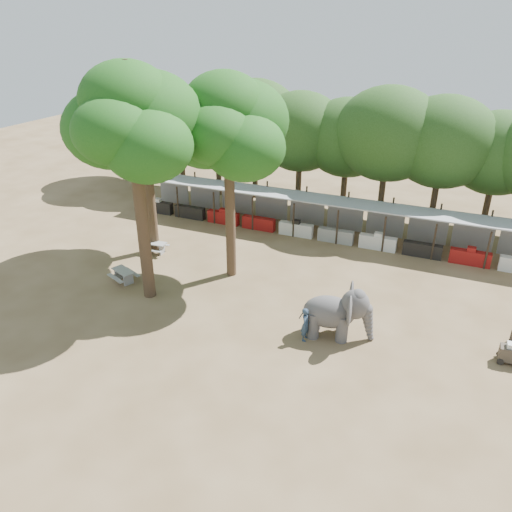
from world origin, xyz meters
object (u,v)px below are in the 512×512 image
at_px(handler, 306,324).
at_px(picnic_table_far, 155,246).
at_px(yard_tree_center, 132,123).
at_px(picnic_table_near, 124,274).
at_px(elephant, 338,312).
at_px(yard_tree_back, 227,127).
at_px(cart_front, 511,353).
at_px(yard_tree_left, 143,121).

bearing_deg(handler, picnic_table_far, 66.67).
bearing_deg(yard_tree_center, picnic_table_near, 165.76).
relative_size(elephant, picnic_table_far, 2.31).
bearing_deg(yard_tree_center, handler, -4.69).
relative_size(elephant, handler, 2.09).
bearing_deg(yard_tree_back, elephant, -27.48).
distance_m(yard_tree_back, handler, 10.97).
height_order(picnic_table_near, cart_front, cart_front).
bearing_deg(picnic_table_near, yard_tree_center, 8.23).
height_order(elephant, picnic_table_near, elephant).
height_order(yard_tree_center, picnic_table_near, yard_tree_center).
xyz_separation_m(yard_tree_center, cart_front, (17.96, 1.13, -8.71)).
xyz_separation_m(yard_tree_left, picnic_table_near, (0.90, -4.47, -7.72)).
xyz_separation_m(yard_tree_back, elephant, (7.45, -3.88, -7.24)).
bearing_deg(yard_tree_left, handler, -25.27).
relative_size(elephant, picnic_table_near, 1.89).
bearing_deg(elephant, cart_front, -2.70).
relative_size(yard_tree_center, picnic_table_far, 7.93).
relative_size(yard_tree_left, elephant, 3.15).
height_order(yard_tree_left, elephant, yard_tree_left).
bearing_deg(elephant, picnic_table_far, 151.18).
bearing_deg(elephant, picnic_table_near, 167.83).
relative_size(yard_tree_back, handler, 6.77).
relative_size(yard_tree_back, elephant, 3.25).
bearing_deg(yard_tree_center, elephant, 0.69).
height_order(yard_tree_back, handler, yard_tree_back).
bearing_deg(picnic_table_far, cart_front, -13.94).
distance_m(yard_tree_center, handler, 12.45).
xyz_separation_m(picnic_table_near, picnic_table_far, (-0.51, 3.96, -0.01)).
height_order(elephant, handler, elephant).
distance_m(yard_tree_left, yard_tree_center, 5.92).
xyz_separation_m(elephant, cart_front, (7.51, 1.00, -0.81)).
xyz_separation_m(yard_tree_back, picnic_table_near, (-5.10, -3.47, -8.06)).
height_order(elephant, picnic_table_far, elephant).
xyz_separation_m(yard_tree_left, handler, (12.19, -5.75, -7.36)).
relative_size(yard_tree_back, cart_front, 10.84).
bearing_deg(picnic_table_far, yard_tree_back, -9.68).
relative_size(yard_tree_center, yard_tree_back, 1.06).
bearing_deg(picnic_table_near, handler, 15.97).
relative_size(handler, picnic_table_near, 0.90).
relative_size(yard_tree_left, handler, 6.57).
distance_m(picnic_table_near, picnic_table_far, 4.00).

